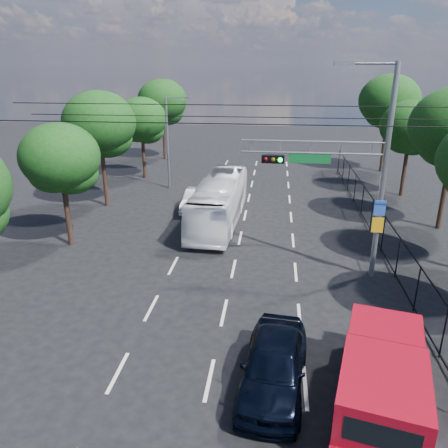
# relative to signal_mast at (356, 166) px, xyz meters

# --- Properties ---
(ground) EXTENTS (120.00, 120.00, 0.00)m
(ground) POSITION_rel_signal_mast_xyz_m (-5.28, -7.99, -5.24)
(ground) COLOR black
(ground) RESTS_ON ground
(lane_markings) EXTENTS (6.12, 38.00, 0.01)m
(lane_markings) POSITION_rel_signal_mast_xyz_m (-5.28, 6.01, -5.24)
(lane_markings) COLOR beige
(lane_markings) RESTS_ON ground
(signal_mast) EXTENTS (6.43, 0.39, 9.50)m
(signal_mast) POSITION_rel_signal_mast_xyz_m (0.00, 0.00, 0.00)
(signal_mast) COLOR slate
(signal_mast) RESTS_ON ground
(streetlight_left) EXTENTS (2.09, 0.22, 7.08)m
(streetlight_left) POSITION_rel_signal_mast_xyz_m (-11.62, 14.01, -1.30)
(streetlight_left) COLOR slate
(streetlight_left) RESTS_ON ground
(utility_wires) EXTENTS (22.00, 5.04, 0.74)m
(utility_wires) POSITION_rel_signal_mast_xyz_m (-5.28, 0.84, 1.99)
(utility_wires) COLOR black
(utility_wires) RESTS_ON ground
(fence_right) EXTENTS (0.06, 34.03, 2.00)m
(fence_right) POSITION_rel_signal_mast_xyz_m (2.32, 4.18, -4.21)
(fence_right) COLOR black
(fence_right) RESTS_ON ground
(tree_right_d) EXTENTS (4.32, 4.32, 7.02)m
(tree_right_d) POSITION_rel_signal_mast_xyz_m (6.13, 14.03, -0.39)
(tree_right_d) COLOR black
(tree_right_d) RESTS_ON ground
(tree_right_e) EXTENTS (5.28, 5.28, 8.58)m
(tree_right_e) POSITION_rel_signal_mast_xyz_m (6.33, 22.03, 0.69)
(tree_right_e) COLOR black
(tree_right_e) RESTS_ON ground
(tree_left_b) EXTENTS (4.08, 4.08, 6.63)m
(tree_left_b) POSITION_rel_signal_mast_xyz_m (-14.47, 2.03, -0.66)
(tree_left_b) COLOR black
(tree_left_b) RESTS_ON ground
(tree_left_c) EXTENTS (4.80, 4.80, 7.80)m
(tree_left_c) POSITION_rel_signal_mast_xyz_m (-15.07, 9.03, 0.15)
(tree_left_c) COLOR black
(tree_left_c) RESTS_ON ground
(tree_left_d) EXTENTS (4.20, 4.20, 6.83)m
(tree_left_d) POSITION_rel_signal_mast_xyz_m (-14.67, 17.03, -0.52)
(tree_left_d) COLOR black
(tree_left_d) RESTS_ON ground
(tree_left_e) EXTENTS (4.92, 4.92, 7.99)m
(tree_left_e) POSITION_rel_signal_mast_xyz_m (-14.87, 25.03, 0.29)
(tree_left_e) COLOR black
(tree_left_e) RESTS_ON ground
(red_pickup) EXTENTS (3.45, 6.30, 2.23)m
(red_pickup) POSITION_rel_signal_mast_xyz_m (-0.31, -8.79, -4.05)
(red_pickup) COLOR black
(red_pickup) RESTS_ON ground
(navy_hatchback) EXTENTS (2.38, 4.91, 1.62)m
(navy_hatchback) POSITION_rel_signal_mast_xyz_m (-3.28, -8.05, -4.43)
(navy_hatchback) COLOR black
(navy_hatchback) RESTS_ON ground
(white_bus) EXTENTS (2.76, 10.12, 2.80)m
(white_bus) POSITION_rel_signal_mast_xyz_m (-6.79, 6.46, -3.84)
(white_bus) COLOR white
(white_bus) RESTS_ON ground
(white_van) EXTENTS (1.56, 4.20, 1.37)m
(white_van) POSITION_rel_signal_mast_xyz_m (-8.68, 8.87, -4.56)
(white_van) COLOR silver
(white_van) RESTS_ON ground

